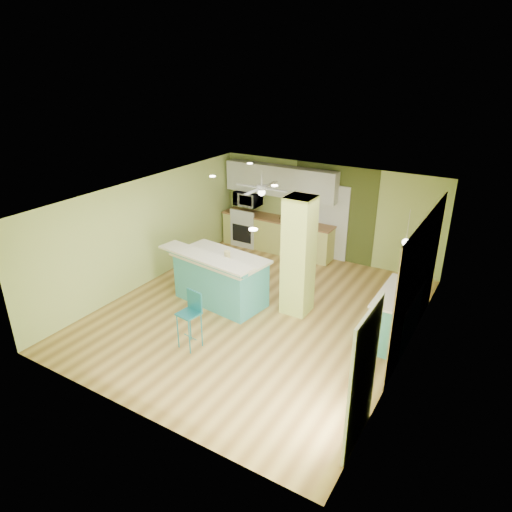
% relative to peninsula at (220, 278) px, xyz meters
% --- Properties ---
extents(floor, '(6.00, 7.00, 0.01)m').
position_rel_peninsula_xyz_m(floor, '(0.95, 0.01, -0.58)').
color(floor, olive).
rests_on(floor, ground).
extents(ceiling, '(6.00, 7.00, 0.01)m').
position_rel_peninsula_xyz_m(ceiling, '(0.95, 0.01, 1.93)').
color(ceiling, white).
rests_on(ceiling, wall_back).
extents(wall_back, '(6.00, 0.01, 2.50)m').
position_rel_peninsula_xyz_m(wall_back, '(0.95, 3.52, 0.68)').
color(wall_back, '#BACE6E').
rests_on(wall_back, floor).
extents(wall_front, '(6.00, 0.01, 2.50)m').
position_rel_peninsula_xyz_m(wall_front, '(0.95, -3.49, 0.68)').
color(wall_front, '#BACE6E').
rests_on(wall_front, floor).
extents(wall_left, '(0.01, 7.00, 2.50)m').
position_rel_peninsula_xyz_m(wall_left, '(-2.05, 0.01, 0.68)').
color(wall_left, '#BACE6E').
rests_on(wall_left, floor).
extents(wall_right, '(0.01, 7.00, 2.50)m').
position_rel_peninsula_xyz_m(wall_right, '(3.96, 0.01, 0.68)').
color(wall_right, '#BACE6E').
rests_on(wall_right, floor).
extents(wood_panel, '(0.02, 3.40, 2.50)m').
position_rel_peninsula_xyz_m(wood_panel, '(3.94, 0.61, 0.68)').
color(wood_panel, '#84684B').
rests_on(wood_panel, floor).
extents(olive_accent, '(2.20, 0.02, 2.50)m').
position_rel_peninsula_xyz_m(olive_accent, '(1.15, 3.50, 0.68)').
color(olive_accent, '#465020').
rests_on(olive_accent, floor).
extents(interior_door, '(0.82, 0.05, 2.00)m').
position_rel_peninsula_xyz_m(interior_door, '(1.15, 3.47, 0.43)').
color(interior_door, silver).
rests_on(interior_door, floor).
extents(french_door, '(0.04, 1.08, 2.10)m').
position_rel_peninsula_xyz_m(french_door, '(3.92, -2.29, 0.48)').
color(french_door, silver).
rests_on(french_door, floor).
extents(column, '(0.55, 0.55, 2.50)m').
position_rel_peninsula_xyz_m(column, '(1.60, 0.51, 0.68)').
color(column, '#C3D462').
rests_on(column, floor).
extents(kitchen_run, '(3.25, 0.63, 0.94)m').
position_rel_peninsula_xyz_m(kitchen_run, '(-0.35, 3.21, -0.10)').
color(kitchen_run, '#D0D26D').
rests_on(kitchen_run, floor).
extents(stove, '(0.76, 0.66, 1.08)m').
position_rel_peninsula_xyz_m(stove, '(-1.30, 3.20, -0.11)').
color(stove, silver).
rests_on(stove, floor).
extents(upper_cabinets, '(3.20, 0.34, 0.80)m').
position_rel_peninsula_xyz_m(upper_cabinets, '(-0.35, 3.33, 1.38)').
color(upper_cabinets, silver).
rests_on(upper_cabinets, wall_back).
extents(microwave, '(0.70, 0.48, 0.39)m').
position_rel_peninsula_xyz_m(microwave, '(-1.30, 3.21, 0.78)').
color(microwave, silver).
rests_on(microwave, wall_back).
extents(ceiling_fan, '(1.41, 1.41, 0.61)m').
position_rel_peninsula_xyz_m(ceiling_fan, '(-0.15, 2.01, 1.51)').
color(ceiling_fan, silver).
rests_on(ceiling_fan, ceiling).
extents(pendant_lamp, '(0.14, 0.14, 0.69)m').
position_rel_peninsula_xyz_m(pendant_lamp, '(3.60, 0.76, 1.31)').
color(pendant_lamp, silver).
rests_on(pendant_lamp, ceiling).
extents(wall_decor, '(0.03, 0.90, 0.70)m').
position_rel_peninsula_xyz_m(wall_decor, '(3.92, 0.81, 0.98)').
color(wall_decor, brown).
rests_on(wall_decor, wood_panel).
extents(peninsula, '(2.35, 1.50, 1.23)m').
position_rel_peninsula_xyz_m(peninsula, '(0.00, 0.00, 0.00)').
color(peninsula, teal).
rests_on(peninsula, floor).
extents(bar_stool, '(0.41, 0.41, 1.10)m').
position_rel_peninsula_xyz_m(bar_stool, '(0.52, -1.63, 0.17)').
color(bar_stool, teal).
rests_on(bar_stool, floor).
extents(side_counter, '(0.65, 1.54, 0.99)m').
position_rel_peninsula_xyz_m(side_counter, '(3.65, 0.51, -0.07)').
color(side_counter, teal).
rests_on(side_counter, floor).
extents(fruit_bowl, '(0.30, 0.30, 0.07)m').
position_rel_peninsula_xyz_m(fruit_bowl, '(-0.11, 3.18, 0.40)').
color(fruit_bowl, '#3B2518').
rests_on(fruit_bowl, kitchen_run).
extents(canister, '(0.13, 0.13, 0.16)m').
position_rel_peninsula_xyz_m(canister, '(0.18, 0.03, 0.58)').
color(canister, gold).
rests_on(canister, peninsula).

